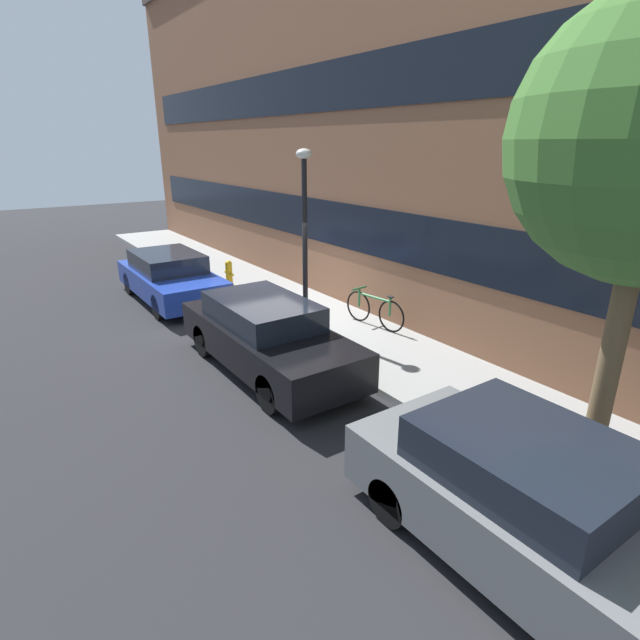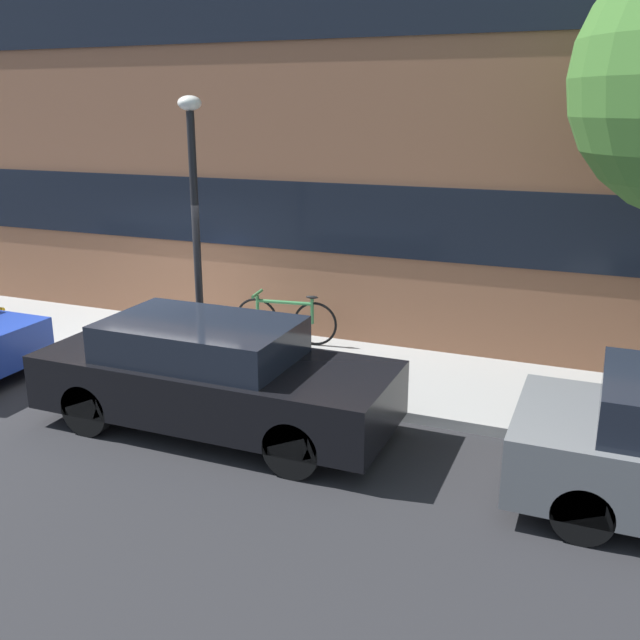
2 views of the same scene
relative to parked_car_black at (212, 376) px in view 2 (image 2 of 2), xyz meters
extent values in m
plane|color=#232326|center=(-2.09, 1.05, -0.69)|extent=(56.00, 56.00, 0.00)
cube|color=gray|center=(-2.09, 2.26, -0.62)|extent=(28.00, 2.42, 0.14)
cube|color=brown|center=(-2.09, 3.92, 4.14)|extent=(28.00, 0.90, 9.68)
cube|color=black|center=(-2.09, 3.45, 1.43)|extent=(25.76, 0.04, 1.10)
cube|color=black|center=(-2.09, 3.45, 4.63)|extent=(25.76, 0.04, 1.10)
cylinder|color=black|center=(-4.04, 0.78, -0.38)|extent=(0.62, 0.18, 0.62)
cube|color=black|center=(0.04, 0.00, -0.11)|extent=(4.38, 1.64, 0.68)
cube|color=black|center=(-0.14, 0.00, 0.45)|extent=(2.28, 1.44, 0.45)
cylinder|color=black|center=(1.40, 0.73, -0.37)|extent=(0.65, 0.18, 0.65)
cylinder|color=black|center=(1.40, -0.73, -0.37)|extent=(0.65, 0.18, 0.65)
cylinder|color=black|center=(-1.32, 0.73, -0.37)|extent=(0.65, 0.18, 0.65)
cylinder|color=black|center=(-1.32, -0.73, -0.37)|extent=(0.65, 0.18, 0.65)
cylinder|color=black|center=(4.32, 0.81, -0.41)|extent=(0.57, 0.18, 0.57)
cylinder|color=black|center=(4.32, -0.81, -0.41)|extent=(0.57, 0.18, 0.57)
cylinder|color=gold|center=(-5.13, 1.68, -0.17)|extent=(0.15, 0.08, 0.08)
torus|color=black|center=(-0.89, 2.89, -0.20)|extent=(0.71, 0.14, 0.72)
torus|color=black|center=(0.08, 3.03, -0.20)|extent=(0.71, 0.14, 0.72)
cylinder|color=#33723F|center=(-0.40, 2.96, 0.12)|extent=(0.93, 0.19, 0.06)
cylinder|color=#33723F|center=(0.03, 3.02, 0.01)|extent=(0.06, 0.06, 0.41)
cylinder|color=#33723F|center=(-0.87, 2.89, 0.01)|extent=(0.06, 0.06, 0.41)
ellipsoid|color=black|center=(0.03, 3.02, 0.24)|extent=(0.21, 0.11, 0.05)
cylinder|color=#33723F|center=(-0.87, 2.89, 0.24)|extent=(0.11, 0.44, 0.05)
cylinder|color=black|center=(-1.13, 1.59, 1.26)|extent=(0.11, 0.11, 3.62)
ellipsoid|color=silver|center=(-1.13, 1.59, 3.17)|extent=(0.32, 0.32, 0.20)
camera|label=1|loc=(7.65, -4.05, 3.39)|focal=28.00mm
camera|label=2|loc=(4.28, -6.96, 3.14)|focal=40.00mm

